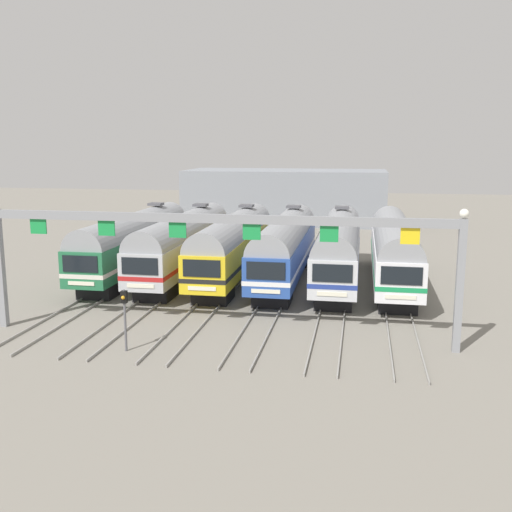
# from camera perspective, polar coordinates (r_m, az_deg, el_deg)

# --- Properties ---
(ground_plane) EXTENTS (160.00, 160.00, 0.00)m
(ground_plane) POSITION_cam_1_polar(r_m,az_deg,el_deg) (44.38, 0.31, -2.30)
(ground_plane) COLOR gray
(track_bed) EXTENTS (20.65, 70.00, 0.15)m
(track_bed) POSITION_cam_1_polar(r_m,az_deg,el_deg) (60.88, 3.00, 1.33)
(track_bed) COLOR gray
(track_bed) RESTS_ON ground
(commuter_train_green) EXTENTS (2.88, 18.06, 5.05)m
(commuter_train_green) POSITION_cam_1_polar(r_m,az_deg,el_deg) (46.40, -11.42, 1.44)
(commuter_train_green) COLOR #236B42
(commuter_train_green) RESTS_ON ground
(commuter_train_stainless) EXTENTS (2.88, 18.06, 5.05)m
(commuter_train_stainless) POSITION_cam_1_polar(r_m,az_deg,el_deg) (45.16, -6.89, 1.32)
(commuter_train_stainless) COLOR #B2B5BA
(commuter_train_stainless) RESTS_ON ground
(commuter_train_yellow) EXTENTS (2.88, 18.06, 5.05)m
(commuter_train_yellow) POSITION_cam_1_polar(r_m,az_deg,el_deg) (44.21, -2.13, 1.19)
(commuter_train_yellow) COLOR gold
(commuter_train_yellow) RESTS_ON ground
(commuter_train_blue) EXTENTS (2.88, 18.06, 5.05)m
(commuter_train_blue) POSITION_cam_1_polar(r_m,az_deg,el_deg) (43.57, 2.80, 1.04)
(commuter_train_blue) COLOR #284C9E
(commuter_train_blue) RESTS_ON ground
(commuter_train_silver) EXTENTS (2.88, 18.06, 5.05)m
(commuter_train_silver) POSITION_cam_1_polar(r_m,az_deg,el_deg) (43.27, 7.83, 0.89)
(commuter_train_silver) COLOR silver
(commuter_train_silver) RESTS_ON ground
(commuter_train_white) EXTENTS (2.88, 18.06, 4.77)m
(commuter_train_white) POSITION_cam_1_polar(r_m,az_deg,el_deg) (43.30, 12.90, 0.72)
(commuter_train_white) COLOR white
(commuter_train_white) RESTS_ON ground
(catenary_gantry) EXTENTS (24.39, 0.44, 6.97)m
(catenary_gantry) POSITION_cam_1_polar(r_m,az_deg,el_deg) (30.38, -3.96, 1.81)
(catenary_gantry) COLOR gray
(catenary_gantry) RESTS_ON ground
(yard_signal_mast) EXTENTS (0.28, 0.35, 3.07)m
(yard_signal_mast) POSITION_cam_1_polar(r_m,az_deg,el_deg) (29.75, -12.33, -4.88)
(yard_signal_mast) COLOR #59595E
(yard_signal_mast) RESTS_ON ground
(maintenance_building) EXTENTS (24.79, 10.00, 6.55)m
(maintenance_building) POSITION_cam_1_polar(r_m,az_deg,el_deg) (76.38, 2.83, 5.67)
(maintenance_building) COLOR gray
(maintenance_building) RESTS_ON ground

